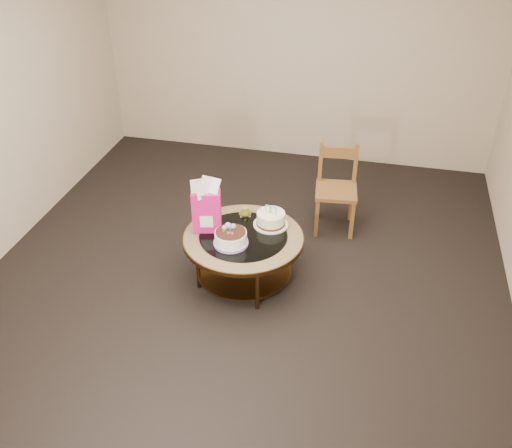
% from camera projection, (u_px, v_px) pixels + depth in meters
% --- Properties ---
extents(ground, '(5.00, 5.00, 0.00)m').
position_uv_depth(ground, '(244.00, 278.00, 5.00)').
color(ground, black).
rests_on(ground, ground).
extents(room_walls, '(4.52, 5.02, 2.61)m').
position_uv_depth(room_walls, '(241.00, 113.00, 4.15)').
color(room_walls, tan).
rests_on(room_walls, ground).
extents(coffee_table, '(1.02, 1.02, 0.46)m').
position_uv_depth(coffee_table, '(243.00, 243.00, 4.79)').
color(coffee_table, '#533717').
rests_on(coffee_table, ground).
extents(decorated_cake, '(0.29, 0.29, 0.17)m').
position_uv_depth(decorated_cake, '(231.00, 238.00, 4.62)').
color(decorated_cake, '#A18AC4').
rests_on(decorated_cake, coffee_table).
extents(cream_cake, '(0.30, 0.30, 0.19)m').
position_uv_depth(cream_cake, '(271.00, 219.00, 4.85)').
color(cream_cake, silver).
rests_on(cream_cake, coffee_table).
extents(gift_bag, '(0.26, 0.21, 0.47)m').
position_uv_depth(gift_bag, '(206.00, 206.00, 4.70)').
color(gift_bag, '#E11563').
rests_on(gift_bag, coffee_table).
extents(pillar_candle, '(0.12, 0.12, 0.08)m').
position_uv_depth(pillar_candle, '(245.00, 212.00, 5.00)').
color(pillar_candle, '#C2B450').
rests_on(pillar_candle, coffee_table).
extents(dining_chair, '(0.43, 0.43, 0.84)m').
position_uv_depth(dining_chair, '(336.00, 188.00, 5.46)').
color(dining_chair, brown).
rests_on(dining_chair, ground).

